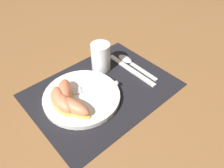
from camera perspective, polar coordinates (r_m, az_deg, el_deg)
ground_plane at (r=0.73m, az=-2.50°, el=-1.54°), size 3.00×3.00×0.00m
placemat at (r=0.73m, az=-2.51°, el=-1.43°), size 0.47×0.35×0.00m
plate at (r=0.70m, az=-7.91°, el=-3.30°), size 0.24×0.24×0.02m
juice_glass at (r=0.79m, az=-2.95°, el=6.77°), size 0.07×0.07×0.10m
knife at (r=0.80m, az=5.28°, el=3.50°), size 0.02×0.23×0.01m
spoon at (r=0.83m, az=4.69°, el=5.73°), size 0.03×0.19×0.01m
fork at (r=0.71m, az=-7.44°, el=-1.39°), size 0.19×0.10×0.00m
citrus_wedge_0 at (r=0.68m, az=-12.24°, el=-2.38°), size 0.11×0.12×0.04m
citrus_wedge_1 at (r=0.67m, az=-13.59°, el=-3.85°), size 0.07×0.10×0.05m
citrus_wedge_2 at (r=0.66m, az=-12.99°, el=-4.62°), size 0.05×0.11×0.05m
citrus_wedge_3 at (r=0.64m, az=-10.83°, el=-5.57°), size 0.08×0.14×0.04m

